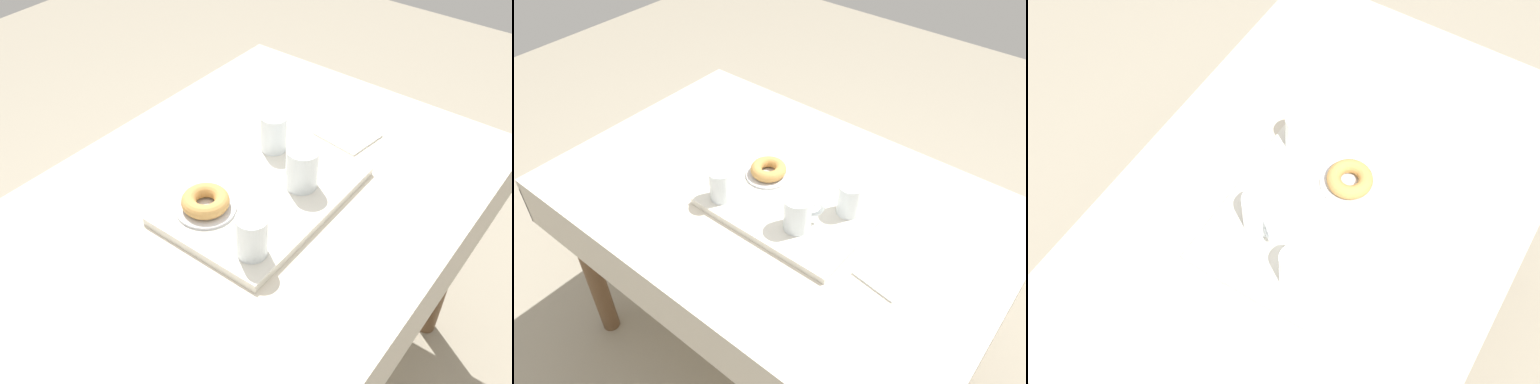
% 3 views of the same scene
% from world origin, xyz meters
% --- Properties ---
extents(ground_plane, '(6.00, 6.00, 0.00)m').
position_xyz_m(ground_plane, '(0.00, 0.00, 0.00)').
color(ground_plane, gray).
extents(dining_table, '(1.31, 0.89, 0.77)m').
position_xyz_m(dining_table, '(0.00, 0.00, 0.66)').
color(dining_table, beige).
rests_on(dining_table, ground).
extents(serving_tray, '(0.46, 0.31, 0.02)m').
position_xyz_m(serving_tray, '(-0.06, 0.03, 0.78)').
color(serving_tray, silver).
rests_on(serving_tray, dining_table).
extents(tea_mug_left, '(0.09, 0.10, 0.10)m').
position_xyz_m(tea_mug_left, '(-0.13, 0.08, 0.83)').
color(tea_mug_left, white).
rests_on(tea_mug_left, serving_tray).
extents(water_glass_near, '(0.06, 0.06, 0.09)m').
position_xyz_m(water_glass_near, '(0.11, 0.12, 0.83)').
color(water_glass_near, white).
rests_on(water_glass_near, serving_tray).
extents(water_glass_far, '(0.06, 0.06, 0.09)m').
position_xyz_m(water_glass_far, '(-0.20, -0.05, 0.83)').
color(water_glass_far, white).
rests_on(water_glass_far, serving_tray).
extents(donut_plate_left, '(0.13, 0.13, 0.01)m').
position_xyz_m(donut_plate_left, '(0.07, -0.03, 0.79)').
color(donut_plate_left, silver).
rests_on(donut_plate_left, serving_tray).
extents(sugar_donut_left, '(0.11, 0.11, 0.03)m').
position_xyz_m(sugar_donut_left, '(0.07, -0.03, 0.81)').
color(sugar_donut_left, tan).
rests_on(sugar_donut_left, donut_plate_left).
extents(paper_napkin, '(0.14, 0.15, 0.01)m').
position_xyz_m(paper_napkin, '(-0.39, 0.05, 0.77)').
color(paper_napkin, white).
rests_on(paper_napkin, dining_table).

